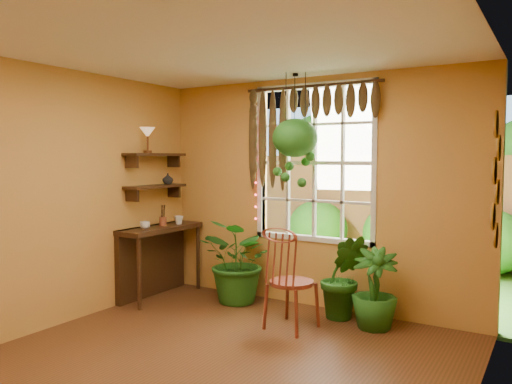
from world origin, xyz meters
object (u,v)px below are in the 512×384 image
windsor_chair (290,295)px  potted_plant_mid (344,277)px  potted_plant_left (240,261)px  hanging_basket (295,142)px  counter_ledge (155,253)px

windsor_chair → potted_plant_mid: windsor_chair is taller
windsor_chair → potted_plant_mid: size_ratio=1.31×
windsor_chair → potted_plant_left: size_ratio=1.19×
potted_plant_left → hanging_basket: bearing=2.9°
counter_ledge → windsor_chair: bearing=-6.1°
counter_ledge → potted_plant_mid: 2.44m
counter_ledge → windsor_chair: 2.07m
windsor_chair → potted_plant_left: 1.08m
counter_ledge → hanging_basket: size_ratio=0.93×
windsor_chair → potted_plant_mid: (0.35, 0.60, 0.11)m
windsor_chair → hanging_basket: 1.69m
counter_ledge → potted_plant_left: size_ratio=1.16×
counter_ledge → potted_plant_mid: potted_plant_mid is taller
potted_plant_left → windsor_chair: bearing=-28.4°
counter_ledge → hanging_basket: hanging_basket is taller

